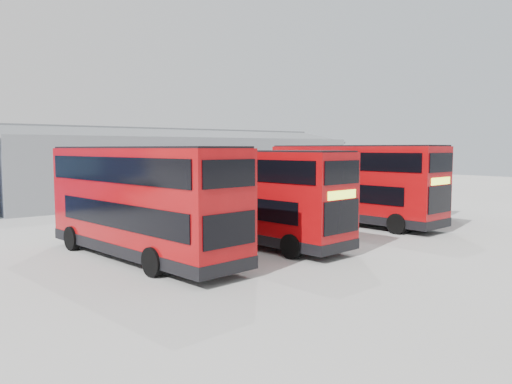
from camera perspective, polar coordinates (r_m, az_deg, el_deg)
name	(u,v)px	position (r m, az deg, el deg)	size (l,w,h in m)	color
ground_plane	(243,239)	(23.11, -1.53, -5.39)	(120.00, 120.00, 0.00)	#A7A7A2
maintenance_shed	(176,166)	(43.88, -9.15, 2.92)	(30.50, 12.00, 5.89)	gray
double_decker_left	(141,204)	(19.16, -13.00, -1.30)	(3.39, 10.22, 4.25)	#9A080C
double_decker_centre	(253,197)	(21.87, -0.39, -0.60)	(3.08, 9.83, 4.09)	#9A080C
double_decker_right	(353,185)	(28.02, 10.99, 0.81)	(3.12, 10.40, 4.34)	#9A080C
single_decker_blue	(355,189)	(33.16, 11.23, 0.30)	(4.71, 11.39, 3.02)	#0D1739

